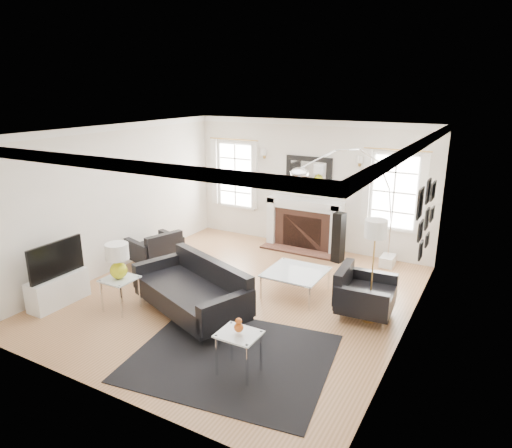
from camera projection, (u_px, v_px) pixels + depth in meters
The scene contains 25 objects.
floor at pixel (239, 296), 7.87m from camera, with size 6.00×6.00×0.00m, color #97673F.
back_wall at pixel (309, 185), 9.98m from camera, with size 5.50×0.04×2.80m, color white.
front_wall at pixel (95, 284), 4.95m from camera, with size 5.50×0.04×2.80m, color white.
left_wall at pixel (115, 199), 8.74m from camera, with size 0.04×6.00×2.80m, color white.
right_wall at pixel (411, 245), 6.19m from camera, with size 0.04×6.00×2.80m, color white.
ceiling at pixel (237, 131), 7.06m from camera, with size 5.50×6.00×0.02m, color white.
crown_molding at pixel (237, 135), 7.08m from camera, with size 5.50×6.00×0.12m, color white.
fireplace at pixel (304, 225), 10.05m from camera, with size 1.70×0.69×1.11m.
mantel_mirror at pixel (309, 174), 9.87m from camera, with size 1.05×0.07×0.75m.
window_left at pixel (236, 175), 10.77m from camera, with size 1.24×0.15×1.62m.
window_right at pixel (394, 192), 9.05m from camera, with size 1.24×0.15×1.62m.
gallery_wall at pixel (426, 213), 7.25m from camera, with size 0.04×1.73×1.29m.
tv_unit at pixel (58, 286), 7.49m from camera, with size 0.35×1.00×1.09m.
area_rug at pixel (232, 357), 6.07m from camera, with size 2.55×2.13×0.01m, color black.
sofa at pixel (194, 291), 7.18m from camera, with size 2.30×1.64×0.69m.
armchair_left at pixel (157, 250), 9.08m from camera, with size 1.03×1.10×0.61m.
armchair_right at pixel (362, 294), 7.12m from camera, with size 0.91×1.00×0.63m.
coffee_table at pixel (296, 273), 7.82m from camera, with size 0.97×0.97×0.43m.
side_table_left at pixel (120, 284), 7.27m from camera, with size 0.49×0.49×0.54m.
nesting_table at pixel (239, 342), 5.61m from camera, with size 0.51×0.43×0.57m.
gourd_lamp at pixel (118, 259), 7.14m from camera, with size 0.36×0.36×0.58m.
orange_vase at pixel (239, 326), 5.55m from camera, with size 0.12×0.12×0.19m.
arc_floor_lamp at pixel (347, 204), 8.64m from camera, with size 1.74×1.62×2.47m.
stick_floor_lamp at pixel (375, 234), 6.64m from camera, with size 0.33×0.33×1.62m.
speaker_tower at pixel (339, 238), 9.26m from camera, with size 0.21×0.21×1.04m, color black.
Camera 1 is at (3.74, -6.13, 3.46)m, focal length 32.00 mm.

